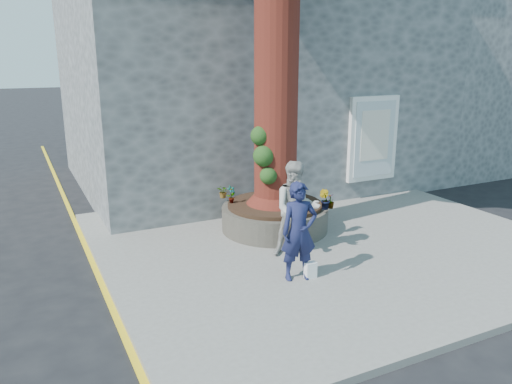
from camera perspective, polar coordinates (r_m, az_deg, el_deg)
name	(u,v)px	position (r m, az deg, el deg)	size (l,w,h in m)	color
ground	(288,276)	(9.04, 3.68, -9.54)	(120.00, 120.00, 0.00)	black
pavement	(327,241)	(10.54, 8.11, -5.59)	(9.00, 8.00, 0.12)	slate
yellow_line	(103,287)	(9.00, -17.11, -10.32)	(0.10, 30.00, 0.01)	yellow
stone_shop	(245,77)	(15.76, -1.31, 13.02)	(10.30, 8.30, 6.30)	#515456
neighbour_shop	(437,77)	(20.46, 19.97, 12.22)	(6.00, 8.00, 6.00)	#515456
planter	(275,216)	(10.88, 2.16, -2.80)	(2.30, 2.30, 0.60)	black
man	(299,232)	(8.36, 4.94, -4.52)	(0.62, 0.41, 1.69)	#171B40
woman	(296,209)	(9.32, 4.64, -1.98)	(0.88, 0.69, 1.82)	#9F9D98
shopping_bag	(310,270)	(8.66, 6.24, -8.86)	(0.20, 0.12, 0.28)	white
plant_a	(231,194)	(10.73, -2.85, -0.27)	(0.20, 0.14, 0.39)	gray
plant_b	(324,200)	(10.38, 7.83, -0.86)	(0.23, 0.22, 0.41)	gray
plant_c	(330,201)	(10.48, 8.49, -1.03)	(0.17, 0.17, 0.31)	gray
plant_d	(223,192)	(11.14, -3.75, 0.04)	(0.26, 0.23, 0.29)	gray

